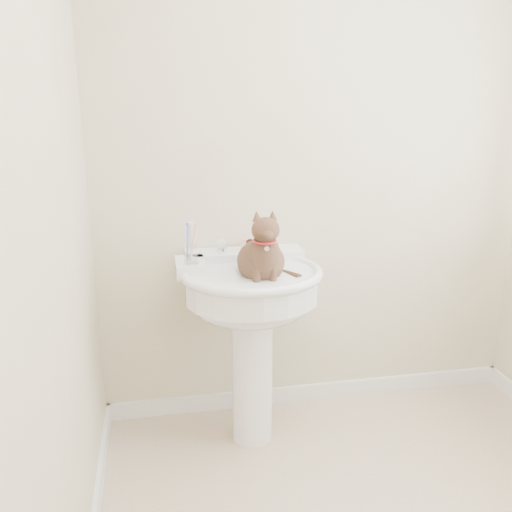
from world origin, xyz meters
TOP-DOWN VIEW (x-y plane):
  - wall_back at (0.00, 1.10)m, footprint 2.20×0.00m
  - wall_left at (-1.10, 0.00)m, footprint 0.00×2.20m
  - baseboard_back at (0.00, 1.09)m, footprint 2.20×0.02m
  - pedestal_sink at (-0.39, 0.81)m, footprint 0.65×0.64m
  - faucet at (-0.39, 0.97)m, footprint 0.28×0.12m
  - soap_bar at (-0.34, 1.06)m, footprint 0.10×0.07m
  - toothbrush_cup at (-0.66, 0.84)m, footprint 0.07×0.07m
  - cat at (-0.35, 0.74)m, footprint 0.23×0.29m

SIDE VIEW (x-z plane):
  - baseboard_back at x=0.00m, z-range 0.00..0.09m
  - pedestal_sink at x=-0.39m, z-range 0.26..1.16m
  - soap_bar at x=-0.34m, z-range 0.90..0.93m
  - faucet at x=-0.39m, z-range 0.87..1.01m
  - cat at x=-0.35m, z-range 0.73..1.15m
  - toothbrush_cup at x=-0.66m, z-range 0.86..1.04m
  - wall_back at x=0.00m, z-range 0.00..2.50m
  - wall_left at x=-1.10m, z-range 0.00..2.50m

